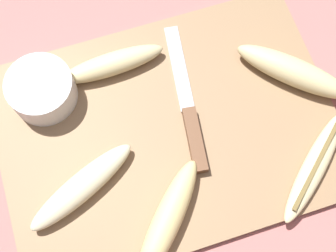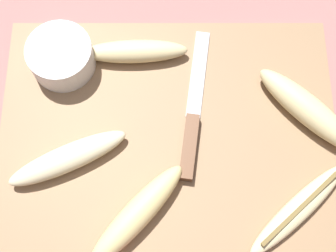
{
  "view_description": "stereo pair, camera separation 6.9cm",
  "coord_description": "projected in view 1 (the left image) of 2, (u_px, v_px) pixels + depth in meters",
  "views": [
    {
      "loc": [
        -0.07,
        -0.21,
        0.68
      ],
      "look_at": [
        0.0,
        0.0,
        0.02
      ],
      "focal_mm": 50.0,
      "sensor_mm": 36.0,
      "label": 1
    },
    {
      "loc": [
        -0.0,
        -0.23,
        0.68
      ],
      "look_at": [
        0.0,
        0.0,
        0.02
      ],
      "focal_mm": 50.0,
      "sensor_mm": 36.0,
      "label": 2
    }
  ],
  "objects": [
    {
      "name": "banana_mellow_near",
      "position": [
        293.0,
        71.0,
        0.71
      ],
      "size": [
        0.16,
        0.16,
        0.04
      ],
      "rotation": [
        0.0,
        0.0,
        0.8
      ],
      "color": "beige",
      "rests_on": "cutting_board"
    },
    {
      "name": "ground_plane",
      "position": [
        168.0,
        131.0,
        0.71
      ],
      "size": [
        4.0,
        4.0,
        0.0
      ],
      "primitive_type": "plane",
      "color": "#B76B66"
    },
    {
      "name": "banana_pale_long",
      "position": [
        82.0,
        187.0,
        0.66
      ],
      "size": [
        0.18,
        0.11,
        0.03
      ],
      "rotation": [
        0.0,
        0.0,
        5.14
      ],
      "color": "beige",
      "rests_on": "cutting_board"
    },
    {
      "name": "banana_soft_right",
      "position": [
        314.0,
        166.0,
        0.67
      ],
      "size": [
        0.16,
        0.15,
        0.02
      ],
      "rotation": [
        0.0,
        0.0,
        2.29
      ],
      "color": "beige",
      "rests_on": "cutting_board"
    },
    {
      "name": "prep_bowl",
      "position": [
        42.0,
        90.0,
        0.69
      ],
      "size": [
        0.1,
        0.1,
        0.05
      ],
      "color": "white",
      "rests_on": "cutting_board"
    },
    {
      "name": "banana_ripe_center",
      "position": [
        112.0,
        64.0,
        0.72
      ],
      "size": [
        0.17,
        0.04,
        0.03
      ],
      "rotation": [
        0.0,
        0.0,
        1.6
      ],
      "color": "beige",
      "rests_on": "cutting_board"
    },
    {
      "name": "banana_golden_short",
      "position": [
        168.0,
        220.0,
        0.64
      ],
      "size": [
        0.15,
        0.16,
        0.04
      ],
      "rotation": [
        0.0,
        0.0,
        5.55
      ],
      "color": "#EDD689",
      "rests_on": "cutting_board"
    },
    {
      "name": "knife",
      "position": [
        191.0,
        124.0,
        0.69
      ],
      "size": [
        0.05,
        0.25,
        0.02
      ],
      "rotation": [
        0.0,
        0.0,
        -0.13
      ],
      "color": "brown",
      "rests_on": "cutting_board"
    },
    {
      "name": "cutting_board",
      "position": [
        168.0,
        129.0,
        0.71
      ],
      "size": [
        0.5,
        0.36,
        0.01
      ],
      "color": "#997551",
      "rests_on": "ground_plane"
    }
  ]
}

